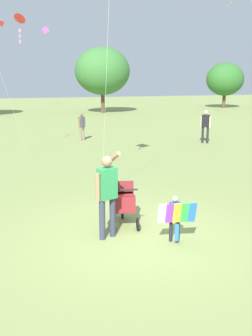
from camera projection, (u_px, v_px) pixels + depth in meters
ground_plane at (134, 235)px, 8.34m from camera, size 120.00×120.00×0.00m
treeline_distant at (32, 73)px, 35.06m from camera, size 40.53×7.36×6.07m
child_with_butterfly_kite at (175, 215)px, 7.88m from camera, size 0.78×0.41×0.97m
person_adult_flyer at (107, 189)px, 8.01m from camera, size 0.57×0.66×1.82m
stroller at (124, 199)px, 8.85m from camera, size 0.66×1.12×1.03m
kite_orange_delta at (19, 21)px, 16.17m from camera, size 1.81×2.62×5.87m
person_red_shirt at (206, 124)px, 19.94m from camera, size 0.41×0.42×1.67m
person_sitting_far at (82, 124)px, 20.83m from camera, size 0.39×0.34×1.45m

